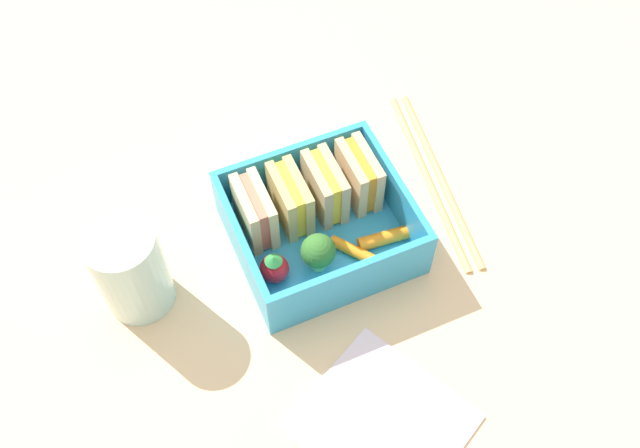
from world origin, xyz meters
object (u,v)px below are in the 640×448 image
at_px(carrot_stick_left, 355,252).
at_px(chopstick_pair, 435,176).
at_px(folded_napkin, 382,422).
at_px(sandwich_center_left, 290,199).
at_px(broccoli_floret, 318,252).
at_px(sandwich_center_right, 359,175).
at_px(carrot_stick_far_left, 383,238).
at_px(sandwich_left, 255,212).
at_px(sandwich_center, 325,187).
at_px(strawberry_far_left, 274,268).
at_px(drinking_glass, 131,270).

bearing_deg(carrot_stick_left, chopstick_pair, 25.78).
relative_size(chopstick_pair, folded_napkin, 1.80).
bearing_deg(chopstick_pair, carrot_stick_left, -154.22).
bearing_deg(sandwich_center_left, broccoli_floret, -88.26).
bearing_deg(sandwich_center_right, carrot_stick_far_left, -92.32).
bearing_deg(chopstick_pair, sandwich_left, 177.81).
bearing_deg(chopstick_pair, sandwich_center_left, 177.31).
height_order(broccoli_floret, chopstick_pair, broccoli_floret).
distance_m(sandwich_center, strawberry_far_left, 0.09).
relative_size(sandwich_center_right, chopstick_pair, 0.25).
height_order(sandwich_left, sandwich_center_left, same).
height_order(sandwich_left, carrot_stick_left, sandwich_left).
distance_m(sandwich_left, sandwich_center_left, 0.03).
bearing_deg(carrot_stick_far_left, strawberry_far_left, 176.53).
distance_m(strawberry_far_left, carrot_stick_left, 0.07).
height_order(carrot_stick_far_left, drinking_glass, drinking_glass).
relative_size(sandwich_left, drinking_glass, 0.59).
bearing_deg(sandwich_center_left, strawberry_far_left, -124.99).
bearing_deg(sandwich_center_right, broccoli_floret, -138.29).
height_order(carrot_stick_far_left, folded_napkin, carrot_stick_far_left).
height_order(sandwich_center, strawberry_far_left, sandwich_center).
relative_size(carrot_stick_left, drinking_glass, 0.51).
relative_size(sandwich_center, drinking_glass, 0.59).
relative_size(sandwich_center_right, carrot_stick_far_left, 1.19).
relative_size(sandwich_center_left, broccoli_floret, 1.34).
distance_m(sandwich_center_right, drinking_glass, 0.21).
height_order(sandwich_left, drinking_glass, drinking_glass).
bearing_deg(carrot_stick_left, carrot_stick_far_left, 3.78).
height_order(sandwich_center_left, chopstick_pair, sandwich_center_left).
height_order(sandwich_left, carrot_stick_far_left, sandwich_left).
height_order(chopstick_pair, folded_napkin, chopstick_pair).
bearing_deg(chopstick_pair, folded_napkin, -127.97).
distance_m(broccoli_floret, folded_napkin, 0.15).
bearing_deg(folded_napkin, chopstick_pair, 52.03).
bearing_deg(sandwich_center_left, sandwich_left, 180.00).
height_order(strawberry_far_left, drinking_glass, drinking_glass).
bearing_deg(sandwich_left, folded_napkin, -82.18).
bearing_deg(folded_napkin, drinking_glass, 127.79).
bearing_deg(chopstick_pair, sandwich_center_right, 175.06).
bearing_deg(chopstick_pair, strawberry_far_left, -166.10).
bearing_deg(folded_napkin, strawberry_far_left, 101.63).
height_order(sandwich_center_left, sandwich_center, same).
bearing_deg(carrot_stick_left, broccoli_floret, 176.40).
relative_size(carrot_stick_far_left, chopstick_pair, 0.21).
height_order(sandwich_center, drinking_glass, drinking_glass).
distance_m(carrot_stick_left, chopstick_pair, 0.12).
bearing_deg(carrot_stick_left, strawberry_far_left, 173.72).
height_order(sandwich_center_right, folded_napkin, sandwich_center_right).
bearing_deg(broccoli_floret, drinking_glass, 165.11).
relative_size(sandwich_center, carrot_stick_far_left, 1.19).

